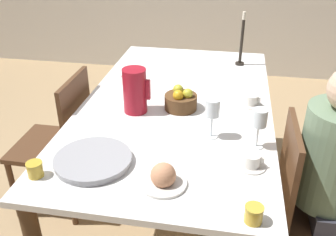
% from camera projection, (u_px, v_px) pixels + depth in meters
% --- Properties ---
extents(ground_plane, '(20.00, 20.00, 0.00)m').
position_uv_depth(ground_plane, '(175.00, 207.00, 2.43)').
color(ground_plane, tan).
extents(dining_table, '(1.02, 1.82, 0.76)m').
position_uv_depth(dining_table, '(177.00, 117.00, 2.10)').
color(dining_table, white).
rests_on(dining_table, ground_plane).
extents(chair_person_side, '(0.42, 0.42, 0.89)m').
position_uv_depth(chair_person_side, '(310.00, 206.00, 1.75)').
color(chair_person_side, '#51331E').
rests_on(chair_person_side, ground_plane).
extents(chair_opposite, '(0.42, 0.42, 0.89)m').
position_uv_depth(chair_opposite, '(61.00, 140.00, 2.25)').
color(chair_opposite, '#51331E').
rests_on(chair_opposite, ground_plane).
extents(red_pitcher, '(0.15, 0.12, 0.23)m').
position_uv_depth(red_pitcher, '(135.00, 90.00, 1.91)').
color(red_pitcher, '#A31423').
rests_on(red_pitcher, dining_table).
extents(wine_glass_water, '(0.07, 0.07, 0.19)m').
position_uv_depth(wine_glass_water, '(213.00, 110.00, 1.68)').
color(wine_glass_water, white).
rests_on(wine_glass_water, dining_table).
extents(wine_glass_juice, '(0.07, 0.07, 0.19)m').
position_uv_depth(wine_glass_juice, '(259.00, 120.00, 1.61)').
color(wine_glass_juice, white).
rests_on(wine_glass_juice, dining_table).
extents(teacup_near_person, '(0.12, 0.12, 0.06)m').
position_uv_depth(teacup_near_person, '(252.00, 162.00, 1.53)').
color(teacup_near_person, silver).
rests_on(teacup_near_person, dining_table).
extents(teacup_across, '(0.12, 0.12, 0.06)m').
position_uv_depth(teacup_across, '(251.00, 101.00, 2.02)').
color(teacup_across, silver).
rests_on(teacup_across, dining_table).
extents(serving_tray, '(0.32, 0.32, 0.03)m').
position_uv_depth(serving_tray, '(93.00, 160.00, 1.55)').
color(serving_tray, '#9E9EA3').
rests_on(serving_tray, dining_table).
extents(bread_plate, '(0.18, 0.18, 0.10)m').
position_uv_depth(bread_plate, '(163.00, 178.00, 1.42)').
color(bread_plate, silver).
rests_on(bread_plate, dining_table).
extents(jam_jar_amber, '(0.06, 0.06, 0.06)m').
position_uv_depth(jam_jar_amber, '(254.00, 213.00, 1.25)').
color(jam_jar_amber, gold).
rests_on(jam_jar_amber, dining_table).
extents(jam_jar_red, '(0.06, 0.06, 0.06)m').
position_uv_depth(jam_jar_red, '(35.00, 169.00, 1.47)').
color(jam_jar_red, gold).
rests_on(jam_jar_red, dining_table).
extents(fruit_bowl, '(0.17, 0.17, 0.12)m').
position_uv_depth(fruit_bowl, '(181.00, 100.00, 1.97)').
color(fruit_bowl, brown).
rests_on(fruit_bowl, dining_table).
extents(candlestick_tall, '(0.06, 0.06, 0.36)m').
position_uv_depth(candlestick_tall, '(241.00, 44.00, 2.50)').
color(candlestick_tall, black).
rests_on(candlestick_tall, dining_table).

